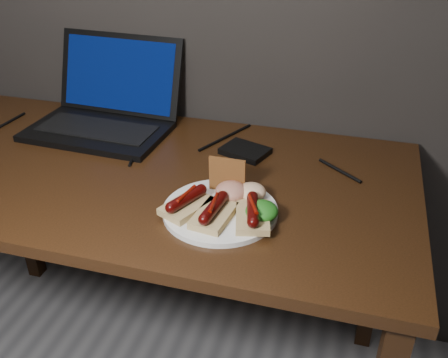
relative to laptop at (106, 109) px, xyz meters
The scene contains 12 objects.
desk 0.33m from the laptop, 48.87° to the right, with size 1.40×0.70×0.75m.
laptop is the anchor object (origin of this frame).
hard_drive 0.45m from the laptop, ahead, with size 0.12×0.09×0.02m, color black.
desk_cables 0.21m from the laptop, 19.44° to the right, with size 1.07×0.33×0.01m.
plate 0.58m from the laptop, 37.59° to the right, with size 0.25×0.25×0.01m, color silver.
bread_sausage_left 0.54m from the laptop, 44.12° to the right, with size 0.11×0.13×0.04m.
bread_sausage_center 0.60m from the laptop, 40.87° to the right, with size 0.08×0.12×0.04m.
bread_sausage_right 0.65m from the laptop, 35.09° to the right, with size 0.10×0.13×0.04m.
crispbread 0.53m from the laptop, 31.48° to the right, with size 0.09×0.01×0.09m, color brown.
salad_greens 0.66m from the laptop, 33.43° to the right, with size 0.07×0.07×0.04m, color #125511.
salsa_mound 0.56m from the laptop, 33.16° to the right, with size 0.07×0.07×0.04m, color maroon.
coleslaw_mound 0.59m from the laptop, 29.67° to the right, with size 0.06×0.06×0.04m, color beige.
Camera 1 is at (0.52, 0.38, 1.38)m, focal length 40.00 mm.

